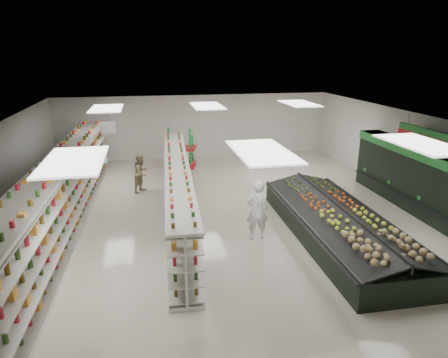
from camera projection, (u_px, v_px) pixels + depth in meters
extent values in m
plane|color=beige|center=(226.00, 214.00, 13.59)|extent=(16.00, 16.00, 0.00)
cube|color=white|center=(227.00, 121.00, 12.61)|extent=(14.00, 16.00, 0.02)
cube|color=silver|center=(196.00, 126.00, 20.57)|extent=(14.00, 0.02, 3.20)
cube|color=silver|center=(339.00, 326.00, 5.62)|extent=(14.00, 0.02, 3.20)
cube|color=silver|center=(416.00, 159.00, 14.38)|extent=(0.02, 16.00, 3.20)
cube|color=black|center=(431.00, 186.00, 13.05)|extent=(0.80, 8.00, 2.20)
cube|color=#207B2C|center=(436.00, 158.00, 12.76)|extent=(0.85, 8.00, 0.30)
cube|color=black|center=(422.00, 202.00, 13.17)|extent=(0.55, 7.80, 0.15)
cube|color=#BCB8B0|center=(429.00, 179.00, 12.95)|extent=(0.45, 7.70, 0.03)
cube|color=#BCB8B0|center=(430.00, 170.00, 12.86)|extent=(0.45, 7.70, 0.03)
cube|color=white|center=(96.00, 156.00, 10.18)|extent=(0.50, 0.06, 0.40)
cube|color=red|center=(96.00, 156.00, 10.18)|extent=(0.52, 0.02, 0.12)
cylinder|color=black|center=(95.00, 144.00, 10.09)|extent=(0.01, 0.01, 0.50)
cube|color=white|center=(109.00, 128.00, 13.92)|extent=(0.50, 0.06, 0.40)
cube|color=red|center=(109.00, 128.00, 13.92)|extent=(0.52, 0.02, 0.12)
cylinder|color=black|center=(108.00, 119.00, 13.83)|extent=(0.01, 0.01, 0.50)
cube|color=#207B2C|center=(431.00, 140.00, 12.52)|extent=(0.10, 3.20, 0.60)
cube|color=red|center=(429.00, 140.00, 12.51)|extent=(0.03, 3.20, 0.18)
cylinder|color=black|center=(409.00, 121.00, 13.52)|extent=(0.01, 0.01, 0.50)
cube|color=silver|center=(69.00, 226.00, 12.55)|extent=(1.45, 13.26, 0.13)
cube|color=silver|center=(65.00, 195.00, 12.23)|extent=(0.52, 13.23, 2.21)
cube|color=silver|center=(61.00, 158.00, 11.88)|extent=(1.45, 13.26, 0.09)
cube|color=#BCB8B0|center=(61.00, 222.00, 12.47)|extent=(0.93, 13.14, 0.03)
cube|color=#BCB8B0|center=(59.00, 208.00, 12.32)|extent=(0.93, 13.14, 0.03)
cube|color=#BCB8B0|center=(57.00, 193.00, 12.18)|extent=(0.93, 13.14, 0.03)
cube|color=#BCB8B0|center=(55.00, 178.00, 12.03)|extent=(0.93, 13.14, 0.03)
cube|color=#BCB8B0|center=(52.00, 163.00, 11.88)|extent=(0.93, 13.14, 0.03)
cube|color=#BCB8B0|center=(77.00, 221.00, 12.55)|extent=(0.93, 13.14, 0.03)
cube|color=#BCB8B0|center=(76.00, 207.00, 12.40)|extent=(0.93, 13.14, 0.03)
cube|color=#BCB8B0|center=(74.00, 192.00, 12.25)|extent=(0.93, 13.14, 0.03)
cube|color=#BCB8B0|center=(72.00, 177.00, 12.10)|extent=(0.93, 13.14, 0.03)
cube|color=#BCB8B0|center=(70.00, 162.00, 11.96)|extent=(0.93, 13.14, 0.03)
cube|color=silver|center=(179.00, 215.00, 13.41)|extent=(1.31, 10.48, 0.10)
cube|color=silver|center=(178.00, 192.00, 13.16)|extent=(0.58, 10.44, 1.74)
cube|color=silver|center=(177.00, 166.00, 12.88)|extent=(1.31, 10.48, 0.07)
cube|color=#BCB8B0|center=(173.00, 212.00, 13.35)|extent=(0.90, 10.37, 0.03)
cube|color=#BCB8B0|center=(172.00, 202.00, 13.23)|extent=(0.90, 10.37, 0.03)
cube|color=#BCB8B0|center=(172.00, 191.00, 13.11)|extent=(0.90, 10.37, 0.03)
cube|color=#BCB8B0|center=(171.00, 180.00, 13.00)|extent=(0.90, 10.37, 0.03)
cube|color=#BCB8B0|center=(171.00, 169.00, 12.88)|extent=(0.90, 10.37, 0.03)
cube|color=#BCB8B0|center=(185.00, 212.00, 13.40)|extent=(0.90, 10.37, 0.03)
cube|color=#BCB8B0|center=(184.00, 201.00, 13.28)|extent=(0.90, 10.37, 0.03)
cube|color=#BCB8B0|center=(184.00, 190.00, 13.17)|extent=(0.90, 10.37, 0.03)
cube|color=#BCB8B0|center=(183.00, 179.00, 13.05)|extent=(0.90, 10.37, 0.03)
cube|color=#BCB8B0|center=(183.00, 168.00, 12.94)|extent=(0.90, 10.37, 0.03)
cube|color=black|center=(338.00, 227.00, 11.75)|extent=(2.48, 6.96, 0.69)
cube|color=#262626|center=(302.00, 219.00, 11.45)|extent=(0.16, 6.93, 0.06)
cube|color=#262626|center=(375.00, 213.00, 11.84)|extent=(0.16, 6.93, 0.06)
cube|color=black|center=(319.00, 214.00, 11.51)|extent=(1.38, 6.85, 0.35)
cube|color=black|center=(359.00, 211.00, 11.72)|extent=(1.38, 6.85, 0.35)
cube|color=#262626|center=(340.00, 210.00, 11.58)|extent=(0.15, 6.83, 0.25)
cube|color=red|center=(182.00, 164.00, 19.17)|extent=(1.49, 1.18, 0.22)
cube|color=red|center=(181.00, 148.00, 18.92)|extent=(1.56, 1.25, 0.11)
imported|color=white|center=(257.00, 210.00, 11.56)|extent=(0.68, 0.46, 1.81)
imported|color=tan|center=(141.00, 173.00, 15.60)|extent=(0.80, 0.87, 1.53)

